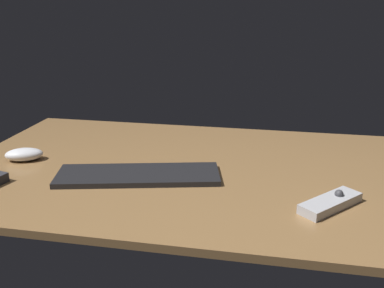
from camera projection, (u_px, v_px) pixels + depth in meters
The scene contains 4 objects.
desk at pixel (197, 171), 125.78cm from camera, with size 140.00×84.00×2.00cm, color olive.
keyboard at pixel (138, 175), 118.35cm from camera, with size 44.36×14.19×1.50cm, color black.
computer_mouse at pixel (24, 154), 130.54cm from camera, with size 11.13×6.28×3.80cm, color silver.
media_remote at pixel (331, 203), 101.36cm from camera, with size 15.87×16.68×3.70cm.
Camera 1 is at (20.73, -114.65, 49.07)cm, focal length 40.27 mm.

